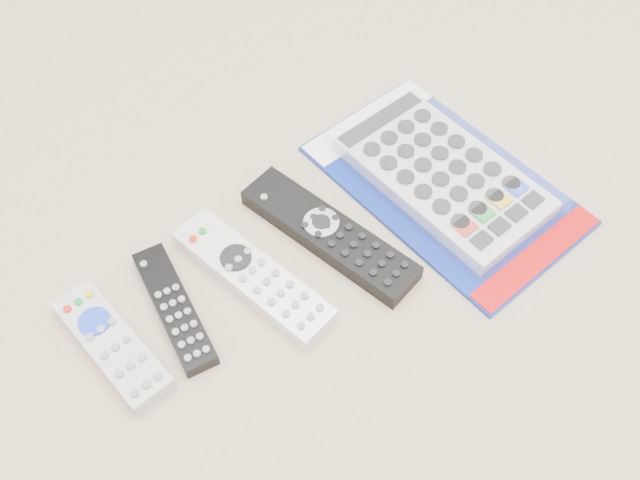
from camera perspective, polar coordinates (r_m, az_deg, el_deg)
remote_small_grey at (r=0.80m, az=-16.28°, el=-8.05°), size 0.06×0.17×0.03m
remote_slim_black at (r=0.81m, az=-11.56°, el=-5.36°), size 0.07×0.17×0.02m
remote_silver_dvd at (r=0.82m, az=-5.35°, el=-2.89°), size 0.09×0.22×0.02m
remote_large_black at (r=0.85m, az=0.80°, el=0.46°), size 0.10×0.24×0.03m
jumbo_remote_packaged at (r=0.91m, az=9.85°, el=5.25°), size 0.21×0.34×0.04m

